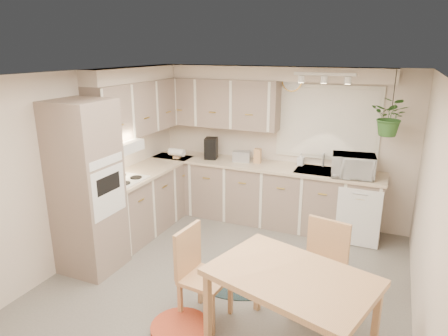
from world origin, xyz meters
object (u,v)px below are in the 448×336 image
at_px(chair_left, 205,276).
at_px(pet_bed, 180,331).
at_px(microwave, 353,163).
at_px(chair_back, 319,272).
at_px(braided_rug, 240,280).
at_px(dining_table, 289,317).

xyz_separation_m(chair_left, pet_bed, (-0.10, -0.36, -0.42)).
height_order(pet_bed, microwave, microwave).
distance_m(chair_left, chair_back, 1.14).
distance_m(chair_back, braided_rug, 1.11).
distance_m(chair_left, pet_bed, 0.56).
relative_size(chair_back, braided_rug, 0.89).
xyz_separation_m(braided_rug, microwave, (1.03, 1.64, 1.13)).
bearing_deg(pet_bed, microwave, 66.70).
bearing_deg(chair_back, microwave, -80.53).
bearing_deg(chair_left, pet_bed, -10.07).
height_order(chair_back, microwave, microwave).
height_order(braided_rug, microwave, microwave).
bearing_deg(chair_left, dining_table, 82.97).
relative_size(dining_table, chair_left, 1.38).
height_order(dining_table, microwave, microwave).
relative_size(braided_rug, microwave, 1.95).
bearing_deg(braided_rug, pet_bed, -98.46).
xyz_separation_m(dining_table, pet_bed, (-1.01, -0.15, -0.35)).
xyz_separation_m(pet_bed, microwave, (1.20, 2.78, 1.07)).
distance_m(dining_table, chair_left, 0.93).
xyz_separation_m(chair_left, braided_rug, (0.07, 0.78, -0.48)).
xyz_separation_m(chair_back, microwave, (0.07, 1.93, 0.64)).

